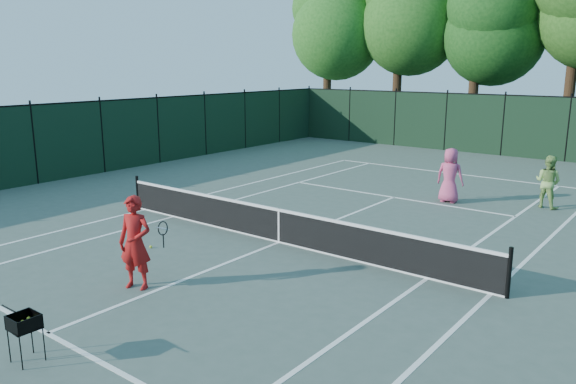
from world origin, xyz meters
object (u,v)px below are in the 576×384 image
Objects in this scene: ball_hopper at (24,323)px; loose_ball_midcourt at (151,247)px; player_green at (548,182)px; coach at (135,243)px; player_pink at (450,175)px.

loose_ball_midcourt is (-2.91, 4.73, -0.62)m from ball_hopper.
ball_hopper is 11.49× the size of loose_ball_midcourt.
player_green is at bearing 78.67° from ball_hopper.
coach is 11.28m from player_pink.
player_pink is at bearing 57.44° from coach.
player_pink is 2.34× the size of ball_hopper.
player_pink reaches higher than ball_hopper.
player_pink is 1.07× the size of player_green.
coach is 13.25m from player_green.
ball_hopper is (-1.13, -13.99, -0.26)m from player_pink.
player_pink is 26.91× the size of loose_ball_midcourt.
player_pink reaches higher than player_green.
ball_hopper is at bearing -91.17° from coach.
player_pink is (2.20, 11.07, -0.06)m from coach.
coach reaches higher than player_green.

